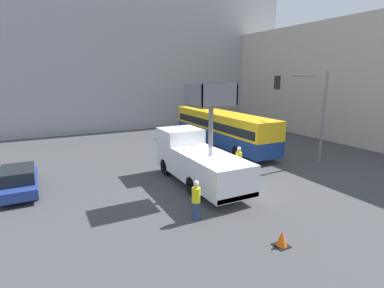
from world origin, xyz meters
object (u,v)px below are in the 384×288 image
Objects in this scene: traffic_light_pole at (308,102)px; traffic_cone_near_truck at (282,239)px; utility_truck at (197,159)px; road_worker_directing at (239,161)px; road_worker_near_truck at (196,200)px; city_bus at (222,127)px; parked_car_curbside at (19,181)px.

traffic_light_pole is 12.33m from traffic_cone_near_truck.
traffic_cone_near_truck is (-9.00, -7.39, -4.05)m from traffic_light_pole.
road_worker_directing is at bearing -1.13° from utility_truck.
traffic_light_pole reaches higher than traffic_cone_near_truck.
traffic_light_pole reaches higher than utility_truck.
traffic_light_pole is 12.08m from road_worker_near_truck.
utility_truck is 9.25m from city_bus.
utility_truck is at bearing 140.32° from city_bus.
utility_truck is 3.93× the size of road_worker_directing.
road_worker_near_truck is at bearing 117.58° from road_worker_directing.
road_worker_near_truck is 2.95× the size of traffic_cone_near_truck.
utility_truck reaches higher than parked_car_curbside.
city_bus reaches higher than road_worker_near_truck.
road_worker_directing is 7.87m from traffic_cone_near_truck.
traffic_light_pole reaches higher than road_worker_directing.
utility_truck is 12.27× the size of traffic_cone_near_truck.
traffic_light_pole is 3.57× the size of road_worker_near_truck.
utility_truck is at bearing 78.88° from road_worker_directing.
parked_car_curbside is (-9.14, 2.95, -0.76)m from utility_truck.
road_worker_directing is 3.12× the size of traffic_cone_near_truck.
city_bus reaches higher than parked_car_curbside.
traffic_light_pole is 3.38× the size of road_worker_directing.
traffic_light_pole reaches higher than parked_car_curbside.
road_worker_near_truck is (-10.83, -4.10, -3.44)m from traffic_light_pole.
road_worker_directing is at bearing -14.05° from parked_car_curbside.
road_worker_near_truck is at bearing 119.10° from traffic_cone_near_truck.
city_bus is 13.68m from road_worker_near_truck.
road_worker_near_truck is 6.34m from road_worker_directing.
city_bus is 2.89× the size of parked_car_curbside.
road_worker_directing is 12.37m from parked_car_curbside.
parked_car_curbside is (-15.26, -3.97, -1.07)m from city_bus.
road_worker_near_truck is 9.79m from parked_car_curbside.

